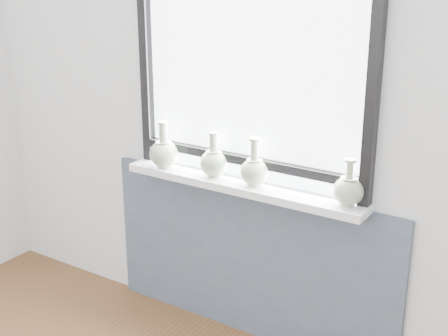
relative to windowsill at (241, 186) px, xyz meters
The scene contains 8 objects.
back_wall 0.43m from the windowsill, 90.00° to the left, with size 3.60×0.02×2.60m, color silver.
apron_panel 0.46m from the windowsill, 90.00° to the left, with size 1.70×0.03×0.86m, color #4B566A.
windowsill is the anchor object (origin of this frame).
window 0.56m from the windowsill, 90.00° to the left, with size 1.30×0.06×1.05m.
vase_a 0.48m from the windowsill, behind, with size 0.16×0.16×0.25m.
vase_b 0.20m from the windowsill, behind, with size 0.15×0.15×0.23m.
vase_c 0.12m from the windowsill, ahead, with size 0.14×0.14×0.24m.
vase_d 0.57m from the windowsill, ahead, with size 0.14×0.14×0.22m.
Camera 1 is at (1.52, -0.79, 1.97)m, focal length 50.00 mm.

